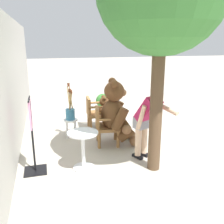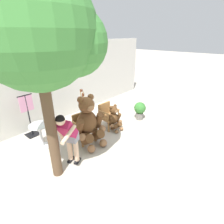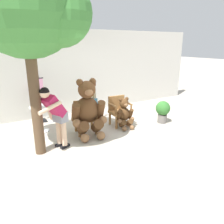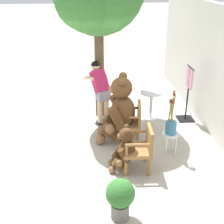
{
  "view_description": "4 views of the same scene",
  "coord_description": "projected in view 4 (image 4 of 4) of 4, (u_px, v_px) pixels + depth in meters",
  "views": [
    {
      "loc": [
        -5.74,
        1.74,
        2.29
      ],
      "look_at": [
        0.12,
        0.11,
        0.56
      ],
      "focal_mm": 40.0,
      "sensor_mm": 36.0,
      "label": 1
    },
    {
      "loc": [
        -3.5,
        -3.15,
        3.02
      ],
      "look_at": [
        0.19,
        -0.03,
        0.84
      ],
      "focal_mm": 28.0,
      "sensor_mm": 36.0,
      "label": 2
    },
    {
      "loc": [
        -2.76,
        -4.73,
        2.34
      ],
      "look_at": [
        0.08,
        0.07,
        0.58
      ],
      "focal_mm": 35.0,
      "sensor_mm": 36.0,
      "label": 3
    },
    {
      "loc": [
        5.44,
        -0.52,
        3.47
      ],
      "look_at": [
        -0.11,
        0.01,
        0.89
      ],
      "focal_mm": 50.0,
      "sensor_mm": 36.0,
      "label": 4
    }
  ],
  "objects": [
    {
      "name": "person_visitor",
      "position": [
        100.0,
        88.0,
        7.39
      ],
      "size": [
        0.74,
        0.69,
        1.48
      ],
      "color": "black",
      "rests_on": "ground"
    },
    {
      "name": "brush_bucket",
      "position": [
        171.0,
        125.0,
        6.16
      ],
      "size": [
        0.22,
        0.22,
        0.9
      ],
      "color": "teal",
      "rests_on": "white_stool"
    },
    {
      "name": "potted_plant",
      "position": [
        120.0,
        197.0,
        4.61
      ],
      "size": [
        0.44,
        0.44,
        0.68
      ],
      "color": "slate",
      "rests_on": "ground"
    },
    {
      "name": "white_stool",
      "position": [
        170.0,
        138.0,
        6.29
      ],
      "size": [
        0.34,
        0.34,
        0.46
      ],
      "color": "silver",
      "rests_on": "ground"
    },
    {
      "name": "ground_plane",
      "position": [
        112.0,
        153.0,
        6.42
      ],
      "size": [
        60.0,
        60.0,
        0.0
      ],
      "primitive_type": "plane",
      "color": "#B2A899"
    },
    {
      "name": "teddy_bear_small",
      "position": [
        124.0,
        149.0,
        5.75
      ],
      "size": [
        0.54,
        0.52,
        0.9
      ],
      "color": "#4C3019",
      "rests_on": "ground"
    },
    {
      "name": "wooden_chair_left",
      "position": [
        131.0,
        121.0,
        6.75
      ],
      "size": [
        0.63,
        0.6,
        0.86
      ],
      "color": "olive",
      "rests_on": "ground"
    },
    {
      "name": "round_side_table",
      "position": [
        151.0,
        102.0,
        7.73
      ],
      "size": [
        0.56,
        0.56,
        0.72
      ],
      "color": "silver",
      "rests_on": "ground"
    },
    {
      "name": "clothing_display_stand",
      "position": [
        188.0,
        93.0,
        7.57
      ],
      "size": [
        0.44,
        0.4,
        1.36
      ],
      "color": "black",
      "rests_on": "ground"
    },
    {
      "name": "teddy_bear_large",
      "position": [
        119.0,
        109.0,
        6.63
      ],
      "size": [
        0.92,
        0.91,
        1.51
      ],
      "color": "brown",
      "rests_on": "ground"
    },
    {
      "name": "wooden_chair_right",
      "position": [
        140.0,
        147.0,
        5.76
      ],
      "size": [
        0.59,
        0.55,
        0.86
      ],
      "color": "olive",
      "rests_on": "ground"
    }
  ]
}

